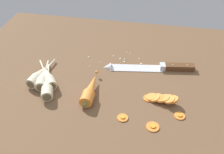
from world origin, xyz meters
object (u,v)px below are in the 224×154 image
(whole_carrot, at_px, (90,90))
(carrot_slice_stray_mid, at_px, (123,117))
(parsnip_mid_left, at_px, (48,76))
(carrot_slice_stack, at_px, (161,98))
(carrot_slice_stray_far, at_px, (153,126))
(parsnip_front, at_px, (43,77))
(chefs_knife, at_px, (147,67))
(parsnip_mid_right, at_px, (39,75))
(parsnip_back, at_px, (47,85))
(carrot_slice_stray_near, at_px, (180,115))

(whole_carrot, bearing_deg, carrot_slice_stray_mid, -35.20)
(carrot_slice_stray_mid, bearing_deg, parsnip_mid_left, 155.91)
(carrot_slice_stack, xyz_separation_m, carrot_slice_stray_far, (-0.02, -0.12, -0.01))
(whole_carrot, distance_m, parsnip_mid_left, 0.17)
(carrot_slice_stray_mid, bearing_deg, parsnip_front, 157.98)
(chefs_knife, xyz_separation_m, whole_carrot, (-0.18, -0.18, 0.01))
(parsnip_front, bearing_deg, carrot_slice_stack, -3.66)
(whole_carrot, relative_size, carrot_slice_stack, 1.61)
(chefs_knife, xyz_separation_m, carrot_slice_stray_far, (0.04, -0.29, -0.00))
(whole_carrot, distance_m, carrot_slice_stray_far, 0.24)
(chefs_knife, bearing_deg, parsnip_front, -157.90)
(carrot_slice_stack, bearing_deg, carrot_slice_stray_far, -98.46)
(parsnip_mid_right, relative_size, carrot_slice_stray_mid, 5.19)
(parsnip_front, bearing_deg, parsnip_back, -51.68)
(whole_carrot, bearing_deg, parsnip_front, 168.75)
(whole_carrot, xyz_separation_m, carrot_slice_stray_near, (0.30, -0.05, -0.02))
(chefs_knife, bearing_deg, whole_carrot, -134.29)
(whole_carrot, relative_size, parsnip_back, 0.95)
(parsnip_mid_right, height_order, carrot_slice_stray_near, parsnip_mid_right)
(chefs_knife, distance_m, carrot_slice_stack, 0.18)
(parsnip_mid_right, xyz_separation_m, parsnip_back, (0.05, -0.05, -0.00))
(parsnip_front, height_order, parsnip_back, same)
(carrot_slice_stray_far, bearing_deg, carrot_slice_stack, 81.54)
(carrot_slice_stack, bearing_deg, carrot_slice_stray_mid, -138.80)
(whole_carrot, height_order, parsnip_back, whole_carrot)
(parsnip_front, relative_size, carrot_slice_stray_near, 5.22)
(parsnip_mid_left, bearing_deg, carrot_slice_stray_mid, -24.09)
(parsnip_mid_right, bearing_deg, carrot_slice_stack, -4.58)
(parsnip_back, height_order, carrot_slice_stack, parsnip_back)
(whole_carrot, xyz_separation_m, parsnip_mid_right, (-0.20, 0.04, -0.00))
(carrot_slice_stack, height_order, carrot_slice_stray_far, carrot_slice_stack)
(whole_carrot, distance_m, parsnip_front, 0.19)
(parsnip_mid_left, height_order, parsnip_mid_right, same)
(parsnip_back, height_order, carrot_slice_stray_near, parsnip_back)
(parsnip_mid_right, distance_m, parsnip_back, 0.07)
(carrot_slice_stray_far, bearing_deg, parsnip_mid_right, 160.19)
(parsnip_front, distance_m, parsnip_mid_right, 0.02)
(whole_carrot, height_order, parsnip_mid_right, whole_carrot)
(whole_carrot, xyz_separation_m, carrot_slice_stack, (0.24, 0.01, -0.01))
(carrot_slice_stray_near, bearing_deg, parsnip_mid_left, 169.00)
(parsnip_front, distance_m, carrot_slice_stray_mid, 0.33)
(whole_carrot, relative_size, carrot_slice_stray_near, 5.41)
(parsnip_mid_left, xyz_separation_m, carrot_slice_stray_near, (0.47, -0.09, -0.02))
(parsnip_mid_right, bearing_deg, parsnip_front, -22.74)
(parsnip_mid_left, bearing_deg, parsnip_front, -152.21)
(whole_carrot, xyz_separation_m, carrot_slice_stray_mid, (0.12, -0.09, -0.02))
(parsnip_back, height_order, carrot_slice_stray_far, parsnip_back)
(parsnip_mid_left, bearing_deg, parsnip_back, -69.67)
(parsnip_mid_left, height_order, parsnip_back, same)
(carrot_slice_stray_near, bearing_deg, carrot_slice_stray_mid, -166.89)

